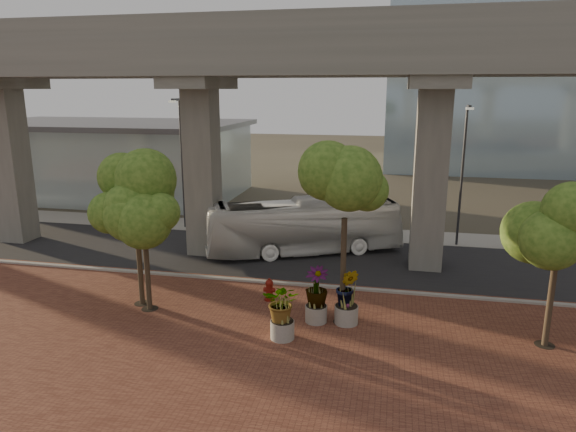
# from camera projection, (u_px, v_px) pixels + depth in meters

# --- Properties ---
(ground) EXTENTS (160.00, 160.00, 0.00)m
(ground) POSITION_uv_depth(u_px,v_px,m) (304.00, 272.00, 25.97)
(ground) COLOR #3E392D
(ground) RESTS_ON ground
(brick_plaza) EXTENTS (70.00, 13.00, 0.06)m
(brick_plaza) POSITION_uv_depth(u_px,v_px,m) (265.00, 347.00, 18.36)
(brick_plaza) COLOR brown
(brick_plaza) RESTS_ON ground
(asphalt_road) EXTENTS (90.00, 8.00, 0.04)m
(asphalt_road) POSITION_uv_depth(u_px,v_px,m) (310.00, 259.00, 27.86)
(asphalt_road) COLOR black
(asphalt_road) RESTS_ON ground
(curb_strip) EXTENTS (70.00, 0.25, 0.16)m
(curb_strip) POSITION_uv_depth(u_px,v_px,m) (296.00, 285.00, 24.05)
(curb_strip) COLOR gray
(curb_strip) RESTS_ON ground
(far_sidewalk) EXTENTS (90.00, 3.00, 0.06)m
(far_sidewalk) POSITION_uv_depth(u_px,v_px,m) (324.00, 232.00, 33.09)
(far_sidewalk) COLOR gray
(far_sidewalk) RESTS_ON ground
(transit_viaduct) EXTENTS (72.00, 5.60, 12.40)m
(transit_viaduct) POSITION_uv_depth(u_px,v_px,m) (312.00, 124.00, 26.12)
(transit_viaduct) COLOR gray
(transit_viaduct) RESTS_ON ground
(station_pavilion) EXTENTS (23.00, 13.00, 6.30)m
(station_pavilion) POSITION_uv_depth(u_px,v_px,m) (109.00, 158.00, 44.39)
(station_pavilion) COLOR #A6B8BE
(station_pavilion) RESTS_ON ground
(transit_bus) EXTENTS (11.03, 6.81, 3.05)m
(transit_bus) POSITION_uv_depth(u_px,v_px,m) (303.00, 227.00, 28.62)
(transit_bus) COLOR silver
(transit_bus) RESTS_ON ground
(fire_hydrant) EXTENTS (0.50, 0.45, 1.00)m
(fire_hydrant) POSITION_uv_depth(u_px,v_px,m) (269.00, 290.00, 22.25)
(fire_hydrant) COLOR maroon
(fire_hydrant) RESTS_ON ground
(planter_front) EXTENTS (1.97, 1.97, 2.16)m
(planter_front) POSITION_uv_depth(u_px,v_px,m) (282.00, 305.00, 18.62)
(planter_front) COLOR gray
(planter_front) RESTS_ON ground
(planter_right) EXTENTS (2.11, 2.11, 2.25)m
(planter_right) POSITION_uv_depth(u_px,v_px,m) (316.00, 289.00, 19.96)
(planter_right) COLOR #A8A298
(planter_right) RESTS_ON ground
(planter_left) EXTENTS (2.06, 2.06, 2.27)m
(planter_left) POSITION_uv_depth(u_px,v_px,m) (347.00, 290.00, 19.82)
(planter_left) COLOR gray
(planter_left) RESTS_ON ground
(street_tree_far_west) EXTENTS (3.75, 3.75, 6.25)m
(street_tree_far_west) POSITION_uv_depth(u_px,v_px,m) (135.00, 200.00, 20.91)
(street_tree_far_west) COLOR #453427
(street_tree_far_west) RESTS_ON ground
(street_tree_near_west) EXTENTS (3.55, 3.55, 5.72)m
(street_tree_near_west) POSITION_uv_depth(u_px,v_px,m) (143.00, 214.00, 20.48)
(street_tree_near_west) COLOR #453427
(street_tree_near_west) RESTS_ON ground
(street_tree_near_east) EXTENTS (3.59, 3.59, 6.92)m
(street_tree_near_east) POSITION_uv_depth(u_px,v_px,m) (345.00, 191.00, 18.99)
(street_tree_near_east) COLOR #453427
(street_tree_near_east) RESTS_ON ground
(street_tree_far_east) EXTENTS (3.61, 3.61, 5.97)m
(street_tree_far_east) POSITION_uv_depth(u_px,v_px,m) (560.00, 230.00, 17.39)
(street_tree_far_east) COLOR #453427
(street_tree_far_east) RESTS_ON ground
(streetlamp_west) EXTENTS (0.42, 1.22, 8.40)m
(streetlamp_west) POSITION_uv_depth(u_px,v_px,m) (181.00, 155.00, 32.96)
(streetlamp_west) COLOR #313136
(streetlamp_west) RESTS_ON ground
(streetlamp_east) EXTENTS (0.40, 1.18, 8.12)m
(streetlamp_east) POSITION_uv_depth(u_px,v_px,m) (463.00, 166.00, 29.13)
(streetlamp_east) COLOR #303035
(streetlamp_east) RESTS_ON ground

